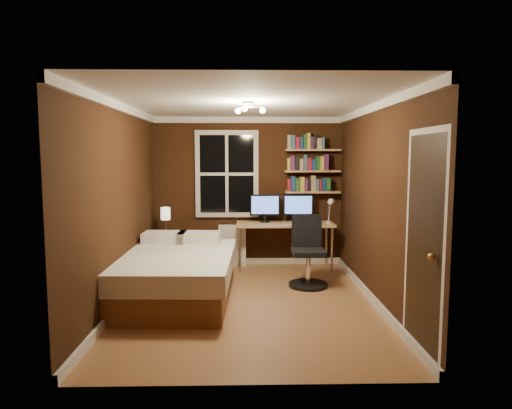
{
  "coord_description": "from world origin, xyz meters",
  "views": [
    {
      "loc": [
        -0.04,
        -5.63,
        1.86
      ],
      "look_at": [
        0.1,
        0.45,
        1.2
      ],
      "focal_mm": 32.0,
      "sensor_mm": 36.0,
      "label": 1
    }
  ],
  "objects_px": {
    "radiator": "(232,245)",
    "monitor_right": "(298,208)",
    "nightstand": "(166,252)",
    "bed": "(172,274)",
    "monitor_left": "(265,208)",
    "office_chair": "(308,259)",
    "bedside_lamp": "(166,221)",
    "desk_lamp": "(330,211)",
    "desk": "(285,226)"
  },
  "relations": [
    {
      "from": "bedside_lamp",
      "to": "office_chair",
      "type": "relative_size",
      "value": 0.43
    },
    {
      "from": "monitor_left",
      "to": "office_chair",
      "type": "height_order",
      "value": "monitor_left"
    },
    {
      "from": "bedside_lamp",
      "to": "bed",
      "type": "bearing_deg",
      "value": -77.44
    },
    {
      "from": "monitor_right",
      "to": "bed",
      "type": "bearing_deg",
      "value": -138.03
    },
    {
      "from": "bedside_lamp",
      "to": "radiator",
      "type": "distance_m",
      "value": 1.2
    },
    {
      "from": "monitor_right",
      "to": "office_chair",
      "type": "bearing_deg",
      "value": -89.27
    },
    {
      "from": "bed",
      "to": "desk_lamp",
      "type": "bearing_deg",
      "value": 33.18
    },
    {
      "from": "nightstand",
      "to": "monitor_right",
      "type": "distance_m",
      "value": 2.28
    },
    {
      "from": "nightstand",
      "to": "desk_lamp",
      "type": "distance_m",
      "value": 2.74
    },
    {
      "from": "radiator",
      "to": "nightstand",
      "type": "bearing_deg",
      "value": -164.89
    },
    {
      "from": "monitor_left",
      "to": "desk_lamp",
      "type": "height_order",
      "value": "monitor_left"
    },
    {
      "from": "bedside_lamp",
      "to": "monitor_left",
      "type": "xyz_separation_m",
      "value": [
        1.61,
        0.17,
        0.18
      ]
    },
    {
      "from": "bedside_lamp",
      "to": "desk_lamp",
      "type": "height_order",
      "value": "desk_lamp"
    },
    {
      "from": "nightstand",
      "to": "desk",
      "type": "height_order",
      "value": "desk"
    },
    {
      "from": "bed",
      "to": "desk_lamp",
      "type": "height_order",
      "value": "desk_lamp"
    },
    {
      "from": "radiator",
      "to": "desk",
      "type": "relative_size",
      "value": 0.43
    },
    {
      "from": "radiator",
      "to": "monitor_right",
      "type": "xyz_separation_m",
      "value": [
        1.1,
        -0.12,
        0.64
      ]
    },
    {
      "from": "nightstand",
      "to": "monitor_right",
      "type": "xyz_separation_m",
      "value": [
        2.17,
        0.17,
        0.69
      ]
    },
    {
      "from": "bedside_lamp",
      "to": "desk",
      "type": "bearing_deg",
      "value": 2.63
    },
    {
      "from": "bedside_lamp",
      "to": "monitor_right",
      "type": "bearing_deg",
      "value": 4.46
    },
    {
      "from": "nightstand",
      "to": "monitor_right",
      "type": "bearing_deg",
      "value": 13.93
    },
    {
      "from": "radiator",
      "to": "desk",
      "type": "xyz_separation_m",
      "value": [
        0.87,
        -0.2,
        0.35
      ]
    },
    {
      "from": "desk",
      "to": "desk_lamp",
      "type": "xyz_separation_m",
      "value": [
        0.71,
        -0.15,
        0.28
      ]
    },
    {
      "from": "bed",
      "to": "nightstand",
      "type": "height_order",
      "value": "bed"
    },
    {
      "from": "bed",
      "to": "desk_lamp",
      "type": "distance_m",
      "value": 2.8
    },
    {
      "from": "desk",
      "to": "monitor_right",
      "type": "relative_size",
      "value": 3.2
    },
    {
      "from": "desk",
      "to": "office_chair",
      "type": "relative_size",
      "value": 1.58
    },
    {
      "from": "bed",
      "to": "office_chair",
      "type": "xyz_separation_m",
      "value": [
        1.85,
        0.53,
        0.07
      ]
    },
    {
      "from": "radiator",
      "to": "bed",
      "type": "bearing_deg",
      "value": -112.57
    },
    {
      "from": "monitor_left",
      "to": "monitor_right",
      "type": "relative_size",
      "value": 1.0
    },
    {
      "from": "bed",
      "to": "monitor_right",
      "type": "bearing_deg",
      "value": 43.77
    },
    {
      "from": "monitor_right",
      "to": "desk_lamp",
      "type": "bearing_deg",
      "value": -25.55
    },
    {
      "from": "nightstand",
      "to": "office_chair",
      "type": "distance_m",
      "value": 2.38
    },
    {
      "from": "nightstand",
      "to": "radiator",
      "type": "bearing_deg",
      "value": 24.58
    },
    {
      "from": "radiator",
      "to": "monitor_right",
      "type": "bearing_deg",
      "value": -6.16
    },
    {
      "from": "radiator",
      "to": "office_chair",
      "type": "distance_m",
      "value": 1.67
    },
    {
      "from": "desk_lamp",
      "to": "office_chair",
      "type": "distance_m",
      "value": 1.17
    },
    {
      "from": "bed",
      "to": "radiator",
      "type": "height_order",
      "value": "bed"
    },
    {
      "from": "monitor_left",
      "to": "monitor_right",
      "type": "bearing_deg",
      "value": 0.0
    },
    {
      "from": "desk_lamp",
      "to": "office_chair",
      "type": "height_order",
      "value": "desk_lamp"
    },
    {
      "from": "nightstand",
      "to": "monitor_left",
      "type": "xyz_separation_m",
      "value": [
        1.61,
        0.17,
        0.69
      ]
    },
    {
      "from": "nightstand",
      "to": "desk_lamp",
      "type": "height_order",
      "value": "desk_lamp"
    },
    {
      "from": "bed",
      "to": "monitor_right",
      "type": "height_order",
      "value": "monitor_right"
    },
    {
      "from": "radiator",
      "to": "office_chair",
      "type": "relative_size",
      "value": 0.68
    },
    {
      "from": "nightstand",
      "to": "office_chair",
      "type": "xyz_separation_m",
      "value": [
        2.18,
        -0.95,
        0.09
      ]
    },
    {
      "from": "bed",
      "to": "nightstand",
      "type": "relative_size",
      "value": 3.75
    },
    {
      "from": "radiator",
      "to": "desk_lamp",
      "type": "xyz_separation_m",
      "value": [
        1.59,
        -0.35,
        0.63
      ]
    },
    {
      "from": "office_chair",
      "to": "bedside_lamp",
      "type": "bearing_deg",
      "value": 156.05
    },
    {
      "from": "bed",
      "to": "radiator",
      "type": "bearing_deg",
      "value": 69.24
    },
    {
      "from": "bedside_lamp",
      "to": "monitor_right",
      "type": "distance_m",
      "value": 2.18
    }
  ]
}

